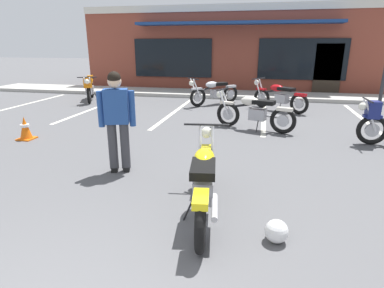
# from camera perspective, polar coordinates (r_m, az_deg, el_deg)

# --- Properties ---
(ground_plane) EXTENTS (80.00, 80.00, 0.00)m
(ground_plane) POSITION_cam_1_polar(r_m,az_deg,el_deg) (5.51, -2.45, -4.78)
(ground_plane) COLOR #515154
(sidewalk_kerb) EXTENTS (22.00, 1.80, 0.14)m
(sidewalk_kerb) POSITION_cam_1_polar(r_m,az_deg,el_deg) (13.56, 6.84, 8.78)
(sidewalk_kerb) COLOR #A8A59E
(sidewalk_kerb) RESTS_ON ground_plane
(brick_storefront_building) EXTENTS (14.25, 6.02, 3.72)m
(brick_storefront_building) POSITION_cam_1_polar(r_m,az_deg,el_deg) (17.30, 8.49, 16.53)
(brick_storefront_building) COLOR brown
(brick_storefront_building) RESTS_ON ground_plane
(painted_stall_lines) EXTENTS (14.12, 4.80, 0.01)m
(painted_stall_lines) POSITION_cam_1_polar(r_m,az_deg,el_deg) (10.05, 4.66, 5.44)
(painted_stall_lines) COLOR silver
(painted_stall_lines) RESTS_ON ground_plane
(motorcycle_foreground_classic) EXTENTS (0.73, 2.10, 0.98)m
(motorcycle_foreground_classic) POSITION_cam_1_polar(r_m,az_deg,el_deg) (3.99, 2.13, -6.54)
(motorcycle_foreground_classic) COLOR black
(motorcycle_foreground_classic) RESTS_ON ground_plane
(motorcycle_red_sportbike) EXTENTS (1.18, 1.96, 0.98)m
(motorcycle_red_sportbike) POSITION_cam_1_polar(r_m,az_deg,el_deg) (12.86, -17.77, 9.68)
(motorcycle_red_sportbike) COLOR black
(motorcycle_red_sportbike) RESTS_ON ground_plane
(motorcycle_black_cruiser) EXTENTS (1.64, 1.66, 0.98)m
(motorcycle_black_cruiser) POSITION_cam_1_polar(r_m,az_deg,el_deg) (11.49, 3.97, 9.29)
(motorcycle_black_cruiser) COLOR black
(motorcycle_black_cruiser) RESTS_ON ground_plane
(motorcycle_silver_naked) EXTENTS (1.78, 1.50, 0.98)m
(motorcycle_silver_naked) POSITION_cam_1_polar(r_m,az_deg,el_deg) (10.81, 15.29, 8.21)
(motorcycle_silver_naked) COLOR black
(motorcycle_silver_naked) RESTS_ON ground_plane
(motorcycle_blue_standard) EXTENTS (2.04, 0.97, 0.98)m
(motorcycle_blue_standard) POSITION_cam_1_polar(r_m,az_deg,el_deg) (8.17, 10.95, 5.69)
(motorcycle_blue_standard) COLOR black
(motorcycle_blue_standard) RESTS_ON ground_plane
(person_in_shorts_foreground) EXTENTS (0.60, 0.36, 1.68)m
(person_in_shorts_foreground) POSITION_cam_1_polar(r_m,az_deg,el_deg) (5.35, -13.23, 4.76)
(person_in_shorts_foreground) COLOR black
(person_in_shorts_foreground) RESTS_ON ground_plane
(helmet_on_pavement) EXTENTS (0.26, 0.26, 0.26)m
(helmet_on_pavement) POSITION_cam_1_polar(r_m,az_deg,el_deg) (3.73, 14.81, -14.78)
(helmet_on_pavement) COLOR silver
(helmet_on_pavement) RESTS_ON ground_plane
(traffic_cone) EXTENTS (0.34, 0.34, 0.53)m
(traffic_cone) POSITION_cam_1_polar(r_m,az_deg,el_deg) (8.16, -27.59, 2.52)
(traffic_cone) COLOR orange
(traffic_cone) RESTS_ON ground_plane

